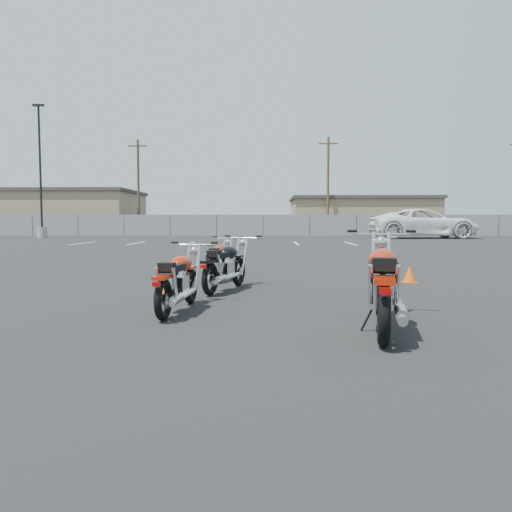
{
  "coord_description": "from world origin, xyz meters",
  "views": [
    {
      "loc": [
        0.4,
        -7.8,
        1.24
      ],
      "look_at": [
        0.2,
        0.6,
        0.65
      ],
      "focal_mm": 35.0,
      "sensor_mm": 36.0,
      "label": 1
    }
  ],
  "objects_px": {
    "motorcycle_third_red": "(178,281)",
    "motorcycle_second_black": "(226,266)",
    "motorcycle_rear_red": "(383,285)",
    "motorcycle_front_red": "(220,260)",
    "white_van": "(424,215)"
  },
  "relations": [
    {
      "from": "motorcycle_front_red",
      "to": "white_van",
      "type": "relative_size",
      "value": 0.21
    },
    {
      "from": "motorcycle_third_red",
      "to": "motorcycle_rear_red",
      "type": "distance_m",
      "value": 2.76
    },
    {
      "from": "motorcycle_second_black",
      "to": "motorcycle_rear_red",
      "type": "bearing_deg",
      "value": -57.34
    },
    {
      "from": "motorcycle_second_black",
      "to": "motorcycle_third_red",
      "type": "relative_size",
      "value": 1.03
    },
    {
      "from": "motorcycle_front_red",
      "to": "motorcycle_second_black",
      "type": "xyz_separation_m",
      "value": [
        0.26,
        -1.65,
        0.03
      ]
    },
    {
      "from": "motorcycle_third_red",
      "to": "motorcycle_second_black",
      "type": "bearing_deg",
      "value": 77.51
    },
    {
      "from": "motorcycle_front_red",
      "to": "white_van",
      "type": "xyz_separation_m",
      "value": [
        12.38,
        26.18,
        1.28
      ]
    },
    {
      "from": "motorcycle_front_red",
      "to": "motorcycle_second_black",
      "type": "relative_size",
      "value": 0.94
    },
    {
      "from": "motorcycle_second_black",
      "to": "motorcycle_rear_red",
      "type": "xyz_separation_m",
      "value": [
        2.06,
        -3.22,
        0.07
      ]
    },
    {
      "from": "motorcycle_front_red",
      "to": "motorcycle_second_black",
      "type": "bearing_deg",
      "value": -80.99
    },
    {
      "from": "motorcycle_third_red",
      "to": "motorcycle_rear_red",
      "type": "bearing_deg",
      "value": -23.69
    },
    {
      "from": "motorcycle_rear_red",
      "to": "white_van",
      "type": "bearing_deg",
      "value": 72.05
    },
    {
      "from": "motorcycle_third_red",
      "to": "white_van",
      "type": "distance_m",
      "value": 32.5
    },
    {
      "from": "motorcycle_front_red",
      "to": "motorcycle_rear_red",
      "type": "xyz_separation_m",
      "value": [
        2.32,
        -4.87,
        0.1
      ]
    },
    {
      "from": "white_van",
      "to": "motorcycle_front_red",
      "type": "bearing_deg",
      "value": 151.96
    }
  ]
}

